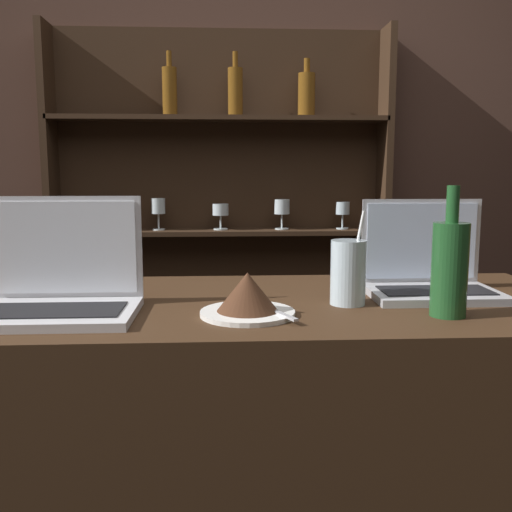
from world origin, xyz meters
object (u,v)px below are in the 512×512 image
laptop_far (429,273)px  wine_bottle_green (450,267)px  cake_plate (248,297)px  laptop_near (59,288)px  water_glass (348,272)px

laptop_far → wine_bottle_green: size_ratio=1.12×
cake_plate → laptop_near: bearing=174.0°
cake_plate → water_glass: 0.25m
laptop_near → wine_bottle_green: size_ratio=1.22×
laptop_near → water_glass: 0.63m
laptop_far → cake_plate: bearing=-157.7°
laptop_near → wine_bottle_green: 0.81m
water_glass → wine_bottle_green: size_ratio=0.79×
cake_plate → water_glass: (0.23, 0.09, 0.03)m
cake_plate → water_glass: size_ratio=0.94×
water_glass → wine_bottle_green: (0.18, -0.12, 0.03)m
laptop_near → laptop_far: bearing=9.6°
cake_plate → wine_bottle_green: wine_bottle_green is taller
water_glass → laptop_far: bearing=23.3°
laptop_far → laptop_near: bearing=-170.4°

